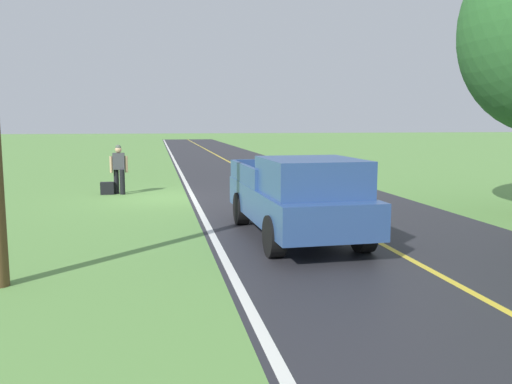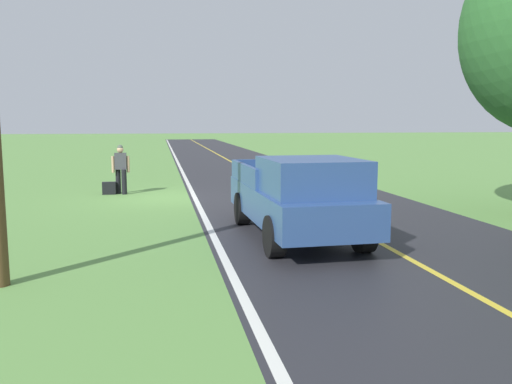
% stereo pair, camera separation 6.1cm
% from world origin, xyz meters
% --- Properties ---
extents(ground_plane, '(200.00, 200.00, 0.00)m').
position_xyz_m(ground_plane, '(0.00, 0.00, 0.00)').
color(ground_plane, '#609347').
extents(road_surface, '(7.16, 120.00, 0.00)m').
position_xyz_m(road_surface, '(-4.32, 0.00, 0.00)').
color(road_surface, '#28282D').
rests_on(road_surface, ground).
extents(lane_edge_line, '(0.16, 117.60, 0.00)m').
position_xyz_m(lane_edge_line, '(-0.92, 0.00, 0.01)').
color(lane_edge_line, silver).
rests_on(lane_edge_line, ground).
extents(lane_centre_line, '(0.14, 117.60, 0.00)m').
position_xyz_m(lane_centre_line, '(-4.32, 0.00, 0.01)').
color(lane_centre_line, gold).
rests_on(lane_centre_line, ground).
extents(hitchhiker_walking, '(0.62, 0.51, 1.75)m').
position_xyz_m(hitchhiker_walking, '(1.58, -1.28, 0.98)').
color(hitchhiker_walking, black).
rests_on(hitchhiker_walking, ground).
extents(suitcase_carried, '(0.46, 0.20, 0.44)m').
position_xyz_m(suitcase_carried, '(2.00, -1.20, 0.22)').
color(suitcase_carried, black).
rests_on(suitcase_carried, ground).
extents(pickup_truck_passing, '(2.21, 5.45, 1.82)m').
position_xyz_m(pickup_truck_passing, '(-2.73, 6.91, 0.97)').
color(pickup_truck_passing, '#2D4C84').
rests_on(pickup_truck_passing, ground).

